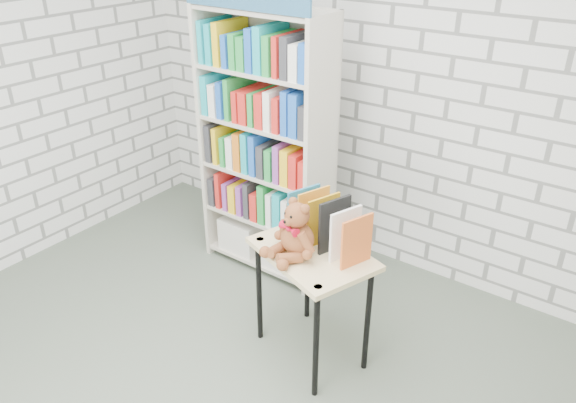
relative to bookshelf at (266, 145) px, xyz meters
The scene contains 6 objects.
ground 1.80m from the bookshelf, 65.89° to the right, with size 4.50×4.50×0.00m, color #515C4E.
room_shell 1.67m from the bookshelf, 65.89° to the right, with size 4.52×4.02×2.81m.
bookshelf is the anchor object (origin of this frame).
display_table 1.14m from the bookshelf, 37.65° to the right, with size 0.84×0.71×0.77m.
table_books 1.05m from the bookshelf, 31.61° to the right, with size 0.55×0.38×0.30m.
teddy_bear 1.09m from the bookshelf, 43.66° to the right, with size 0.31×0.31×0.35m.
Camera 1 is at (1.76, -1.63, 2.57)m, focal length 35.00 mm.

